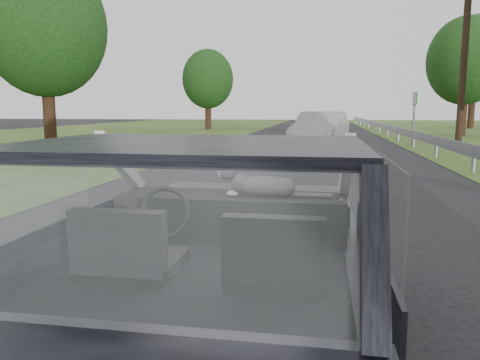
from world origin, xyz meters
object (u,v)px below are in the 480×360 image
at_px(other_car, 320,131).
at_px(highway_sign, 414,119).
at_px(utility_pole, 465,42).
at_px(cat, 264,185).
at_px(subject_car, 212,259).

relative_size(other_car, highway_sign, 1.96).
bearing_deg(highway_sign, utility_pole, -5.58).
bearing_deg(other_car, utility_pole, 41.63).
height_order(cat, highway_sign, highway_sign).
height_order(subject_car, other_car, other_car).
xyz_separation_m(cat, utility_pole, (6.36, 18.90, 3.39)).
relative_size(subject_car, utility_pole, 0.45).
bearing_deg(other_car, subject_car, -81.55).
xyz_separation_m(subject_car, other_car, (0.56, 15.85, 0.03)).
distance_m(subject_car, highway_sign, 20.25).
distance_m(cat, other_car, 15.27).
relative_size(highway_sign, utility_pole, 0.26).
bearing_deg(other_car, cat, -80.76).
xyz_separation_m(highway_sign, utility_pole, (1.90, -0.20, 3.30)).
height_order(cat, utility_pole, utility_pole).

